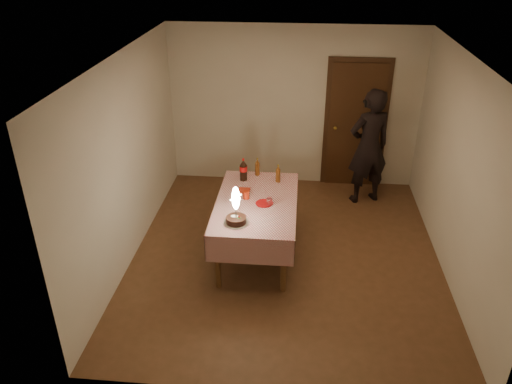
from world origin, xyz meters
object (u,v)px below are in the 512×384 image
amber_bottle_right (278,174)px  dining_table (256,208)px  birthday_cake (236,213)px  red_plate (264,203)px  amber_bottle_left (257,167)px  red_cup (246,195)px  clear_cup (269,202)px  cola_bottle (243,170)px  photographer (369,147)px

amber_bottle_right → dining_table: bearing=-112.8°
birthday_cake → red_plate: size_ratio=2.15×
birthday_cake → amber_bottle_right: size_ratio=1.85×
amber_bottle_right → amber_bottle_left: bearing=148.1°
red_cup → clear_cup: 0.34m
clear_cup → cola_bottle: bearing=121.0°
dining_table → photographer: bearing=46.5°
birthday_cake → amber_bottle_left: (0.13, 1.30, -0.02)m
dining_table → amber_bottle_left: 0.79m
dining_table → clear_cup: bearing=-25.6°
birthday_cake → red_cup: birthday_cake is taller
dining_table → cola_bottle: bearing=111.5°
red_cup → cola_bottle: cola_bottle is taller
amber_bottle_left → dining_table: bearing=-85.6°
cola_bottle → amber_bottle_right: (0.47, -0.01, -0.03)m
amber_bottle_left → amber_bottle_right: same height
red_cup → amber_bottle_right: size_ratio=0.39×
clear_cup → amber_bottle_right: size_ratio=0.35×
red_plate → amber_bottle_left: (-0.16, 0.81, 0.11)m
red_plate → photographer: photographer is taller
red_plate → red_cup: size_ratio=2.20×
clear_cup → cola_bottle: 0.79m
amber_bottle_right → photographer: size_ratio=0.14×
dining_table → birthday_cake: 0.62m
clear_cup → cola_bottle: size_ratio=0.28×
red_plate → amber_bottle_right: size_ratio=0.86×
dining_table → photographer: size_ratio=0.95×
amber_bottle_right → photographer: 1.70m
dining_table → amber_bottle_right: (0.24, 0.57, 0.22)m
amber_bottle_left → photographer: (1.62, 0.89, 0.00)m
amber_bottle_left → red_plate: bearing=-78.7°
clear_cup → amber_bottle_left: size_ratio=0.35×
red_plate → cola_bottle: size_ratio=0.69×
red_cup → amber_bottle_right: 0.64m
birthday_cake → red_cup: (0.05, 0.61, -0.09)m
red_cup → photographer: photographer is taller
cola_bottle → red_plate: bearing=-62.2°
dining_table → amber_bottle_left: bearing=94.4°
red_plate → photographer: size_ratio=0.12×
red_plate → birthday_cake: bearing=-120.5°
dining_table → birthday_cake: birthday_cake is taller
clear_cup → red_cup: bearing=154.6°
cola_bottle → photographer: photographer is taller
dining_table → birthday_cake: bearing=-109.0°
clear_cup → photographer: photographer is taller
cola_bottle → clear_cup: bearing=-59.0°
red_plate → clear_cup: (0.07, -0.03, 0.04)m
cola_bottle → dining_table: bearing=-68.5°
red_cup → cola_bottle: bearing=100.4°
red_cup → amber_bottle_left: (0.08, 0.69, 0.07)m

